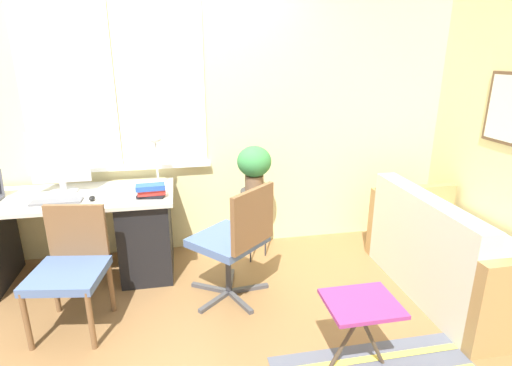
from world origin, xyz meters
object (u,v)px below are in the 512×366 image
object	(u,v)px
couch_loveseat	(453,258)
keyboard	(57,202)
desk_lamp	(156,153)
book_stack	(151,191)
desk_chair_wooden	(70,266)
folding_stool	(361,308)
plant_stand	(254,199)
monitor	(60,163)
office_chair_swivel	(235,239)
potted_plant	(254,164)
mouse	(92,198)

from	to	relation	value
couch_loveseat	keyboard	bearing A→B (deg)	78.28
desk_lamp	book_stack	distance (m)	0.38
desk_chair_wooden	folding_stool	bearing A→B (deg)	-14.47
desk_chair_wooden	plant_stand	xyz separation A→B (m)	(1.37, 0.70, 0.12)
folding_stool	plant_stand	bearing A→B (deg)	103.28
desk_lamp	book_stack	world-z (taller)	desk_lamp
monitor	desk_chair_wooden	xyz separation A→B (m)	(0.18, -0.74, -0.52)
book_stack	office_chair_swivel	bearing A→B (deg)	-32.44
office_chair_swivel	folding_stool	world-z (taller)	office_chair_swivel
couch_loveseat	potted_plant	world-z (taller)	potted_plant
desk_chair_wooden	book_stack	bearing A→B (deg)	52.01
monitor	couch_loveseat	size ratio (longest dim) A/B	0.34
monitor	desk_lamp	world-z (taller)	monitor
mouse	plant_stand	distance (m)	1.32
desk_lamp	folding_stool	size ratio (longest dim) A/B	0.95
desk_chair_wooden	folding_stool	distance (m)	1.88
monitor	folding_stool	bearing A→B (deg)	-38.16
monitor	book_stack	bearing A→B (deg)	-20.17
potted_plant	folding_stool	size ratio (longest dim) A/B	0.85
plant_stand	monitor	bearing A→B (deg)	178.66
book_stack	folding_stool	world-z (taller)	book_stack
office_chair_swivel	plant_stand	distance (m)	0.66
desk_lamp	plant_stand	world-z (taller)	desk_lamp
mouse	monitor	bearing A→B (deg)	136.87
keyboard	couch_loveseat	distance (m)	3.06
monitor	office_chair_swivel	bearing A→B (deg)	-26.15
desk_chair_wooden	potted_plant	distance (m)	1.60
desk_lamp	folding_stool	distance (m)	2.01
desk_lamp	couch_loveseat	bearing A→B (deg)	-21.94
office_chair_swivel	desk_chair_wooden	bearing A→B (deg)	-36.45
keyboard	office_chair_swivel	world-z (taller)	office_chair_swivel
office_chair_swivel	plant_stand	world-z (taller)	office_chair_swivel
keyboard	desk_chair_wooden	size ratio (longest dim) A/B	0.44
book_stack	office_chair_swivel	size ratio (longest dim) A/B	0.25
desk_lamp	plant_stand	bearing A→B (deg)	-5.48
keyboard	plant_stand	xyz separation A→B (m)	(1.55, 0.20, -0.17)
couch_loveseat	plant_stand	size ratio (longest dim) A/B	2.22
plant_stand	potted_plant	size ratio (longest dim) A/B	1.66
desk_chair_wooden	monitor	bearing A→B (deg)	112.90
mouse	folding_stool	world-z (taller)	mouse
monitor	plant_stand	world-z (taller)	monitor
monitor	book_stack	xyz separation A→B (m)	(0.70, -0.26, -0.19)
desk_lamp	desk_chair_wooden	xyz separation A→B (m)	(-0.56, -0.78, -0.56)
plant_stand	desk_chair_wooden	bearing A→B (deg)	-152.98
mouse	couch_loveseat	distance (m)	2.82
plant_stand	couch_loveseat	bearing A→B (deg)	-30.08
keyboard	folding_stool	bearing A→B (deg)	-33.44
mouse	couch_loveseat	size ratio (longest dim) A/B	0.05
mouse	folding_stool	bearing A→B (deg)	-37.30
book_stack	desk_lamp	bearing A→B (deg)	81.92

